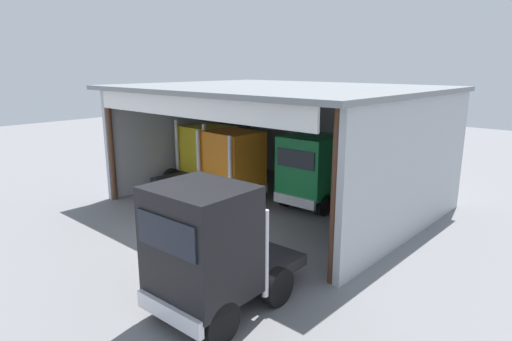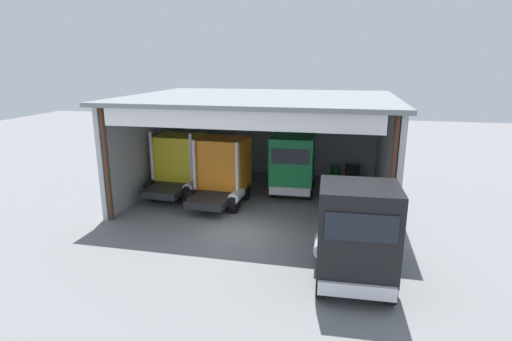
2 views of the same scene
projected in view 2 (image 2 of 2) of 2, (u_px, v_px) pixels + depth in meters
The scene contains 8 objects.
ground_plane at pixel (238, 232), 17.93m from camera, with size 80.00×80.00×0.00m, color slate.
workshop_shed at pixel (266, 126), 22.74m from camera, with size 13.80×11.13×5.64m.
truck_yellow_center_right_bay at pixel (179, 164), 22.86m from camera, with size 2.78×4.34×3.70m.
truck_orange_center_bay at pixel (222, 169), 21.45m from camera, with size 2.78×4.40×3.52m.
truck_green_yard_outside at pixel (293, 164), 22.73m from camera, with size 2.59×5.18×3.54m.
truck_black_center_left_bay at pixel (356, 235), 13.07m from camera, with size 2.73×4.78×3.65m.
oil_drum at pixel (335, 173), 25.97m from camera, with size 0.58×0.58×0.90m, color #197233.
tool_cart at pixel (352, 173), 25.76m from camera, with size 0.90×0.60×1.00m, color black.
Camera 2 is at (4.36, -16.05, 7.29)m, focal length 28.24 mm.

